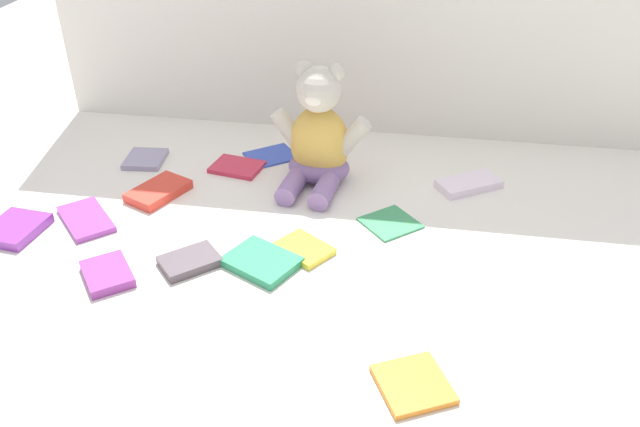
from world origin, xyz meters
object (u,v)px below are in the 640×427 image
(book_case_4, at_px, (237,167))
(book_case_6, at_px, (469,184))
(book_case_2, at_px, (86,219))
(book_case_9, at_px, (190,261))
(book_case_11, at_px, (390,222))
(book_case_5, at_px, (145,159))
(teddy_bear, at_px, (318,140))
(book_case_10, at_px, (271,155))
(book_case_0, at_px, (413,384))
(book_case_7, at_px, (261,262))
(book_case_12, at_px, (107,274))
(book_case_3, at_px, (304,249))
(book_case_8, at_px, (158,191))
(book_case_1, at_px, (15,229))

(book_case_4, relative_size, book_case_6, 0.82)
(book_case_2, relative_size, book_case_4, 1.28)
(book_case_2, height_order, book_case_9, book_case_9)
(book_case_4, relative_size, book_case_11, 1.14)
(book_case_5, distance_m, book_case_9, 0.43)
(teddy_bear, bearing_deg, book_case_6, 10.00)
(teddy_bear, relative_size, book_case_4, 2.39)
(teddy_bear, height_order, book_case_9, teddy_bear)
(teddy_bear, relative_size, book_case_10, 2.39)
(book_case_4, bearing_deg, book_case_2, 148.58)
(book_case_9, bearing_deg, book_case_4, 140.40)
(book_case_0, bearing_deg, book_case_7, 22.19)
(book_case_11, bearing_deg, book_case_12, -103.02)
(book_case_7, bearing_deg, book_case_12, -45.53)
(teddy_bear, xyz_separation_m, book_case_2, (-0.42, -0.24, -0.09))
(book_case_2, height_order, book_case_7, book_case_7)
(teddy_bear, bearing_deg, book_case_11, -35.58)
(book_case_9, distance_m, book_case_10, 0.44)
(book_case_2, distance_m, book_case_12, 0.20)
(teddy_bear, height_order, book_case_6, teddy_bear)
(book_case_5, bearing_deg, book_case_3, -39.97)
(book_case_0, distance_m, book_case_11, 0.42)
(book_case_6, bearing_deg, book_case_0, 138.44)
(book_case_12, bearing_deg, teddy_bear, 14.97)
(book_case_8, relative_size, book_case_10, 1.15)
(book_case_1, relative_size, book_case_7, 0.91)
(book_case_0, xyz_separation_m, book_case_9, (-0.41, 0.22, 0.00))
(book_case_3, xyz_separation_m, book_case_10, (-0.15, 0.36, -0.00))
(book_case_4, distance_m, book_case_7, 0.37)
(book_case_0, bearing_deg, book_case_9, 34.42)
(book_case_2, bearing_deg, book_case_9, -65.67)
(book_case_8, height_order, book_case_11, book_case_8)
(book_case_11, bearing_deg, book_case_6, 96.62)
(book_case_0, height_order, book_case_1, book_case_1)
(book_case_5, bearing_deg, book_case_12, -81.77)
(book_case_0, height_order, book_case_6, book_case_6)
(teddy_bear, relative_size, book_case_12, 2.60)
(book_case_0, bearing_deg, book_case_2, 36.79)
(teddy_bear, relative_size, book_case_5, 2.74)
(teddy_bear, xyz_separation_m, book_case_9, (-0.17, -0.34, -0.09))
(teddy_bear, relative_size, book_case_0, 2.68)
(book_case_9, bearing_deg, book_case_8, 171.24)
(book_case_0, distance_m, book_case_8, 0.71)
(book_case_7, bearing_deg, book_case_11, 155.69)
(book_case_0, distance_m, book_case_6, 0.59)
(book_case_9, bearing_deg, book_case_6, 84.14)
(book_case_11, bearing_deg, book_case_9, -101.84)
(book_case_5, relative_size, book_case_12, 0.95)
(teddy_bear, distance_m, book_case_12, 0.51)
(book_case_0, distance_m, book_case_2, 0.73)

